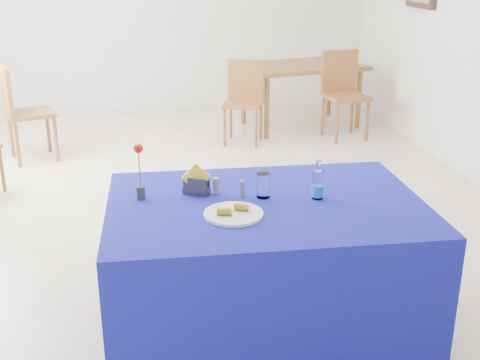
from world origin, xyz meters
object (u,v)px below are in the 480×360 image
Objects in this scene: water_bottle at (318,185)px; oak_table at (301,71)px; chair_bg_right at (343,88)px; plate at (233,214)px; blue_table at (265,268)px; chair_win_b at (20,106)px; chair_bg_left at (244,96)px.

water_bottle reaches higher than oak_table.
chair_bg_right is (1.29, 3.69, -0.27)m from water_bottle.
chair_bg_right is (1.74, 3.85, -0.21)m from plate.
chair_win_b is at bearing 119.70° from blue_table.
plate is 0.49m from water_bottle.
chair_bg_left is (-0.77, -0.56, -0.16)m from oak_table.
chair_win_b is (-1.86, 3.27, 0.18)m from blue_table.
chair_bg_left is 2.32m from chair_win_b.
chair_bg_right is 1.00× the size of chair_win_b.
blue_table is 1.79× the size of chair_bg_left.
plate is at bearing -80.88° from chair_bg_left.
chair_bg_right is at bearing 67.20° from blue_table.
water_bottle is 3.90m from chair_win_b.
oak_table is 1.76× the size of chair_bg_left.
oak_table is 1.63× the size of chair_bg_right.
blue_table is 1.01× the size of oak_table.
plate is 3.86m from chair_bg_left.
plate reaches higher than oak_table.
plate is at bearing -123.65° from chair_bg_right.
plate is 3.81m from chair_win_b.
chair_bg_left is at bearing 87.54° from water_bottle.
blue_table is at bearing 38.74° from plate.
chair_bg_left reaches higher than plate.
water_bottle is 0.22× the size of chair_bg_right.
chair_win_b reaches higher than oak_table.
chair_win_b is (-3.42, -0.43, 0.00)m from chair_bg_right.
water_bottle is at bearing -167.54° from chair_win_b.
water_bottle is at bearing 19.60° from plate.
water_bottle is at bearing -102.39° from oak_table.
plate is 0.45m from blue_table.
water_bottle is 0.22× the size of chair_win_b.
plate is at bearing -174.64° from chair_win_b.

